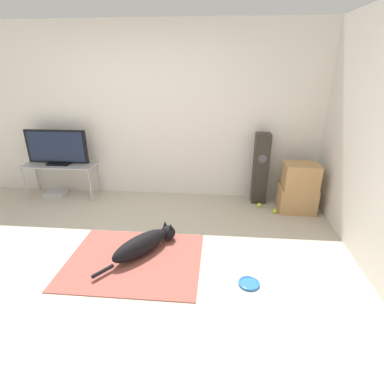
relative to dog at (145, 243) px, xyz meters
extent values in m
plane|color=#BCB29E|center=(-0.27, -0.35, -0.13)|extent=(12.00, 12.00, 0.00)
cube|color=silver|center=(-0.27, 1.75, 1.15)|extent=(8.00, 0.06, 2.55)
cube|color=#934C42|center=(-0.09, -0.15, -0.12)|extent=(1.43, 1.16, 0.01)
ellipsoid|color=black|center=(-0.03, -0.05, 0.00)|extent=(0.60, 0.71, 0.24)
sphere|color=black|center=(0.21, 0.29, -0.02)|extent=(0.18, 0.18, 0.18)
cone|color=black|center=(0.18, 0.32, 0.07)|extent=(0.06, 0.06, 0.08)
cone|color=black|center=(0.26, 0.27, 0.07)|extent=(0.06, 0.06, 0.08)
cylinder|color=black|center=(-0.32, -0.44, -0.06)|extent=(0.17, 0.22, 0.04)
cylinder|color=blue|center=(1.12, -0.43, -0.12)|extent=(0.20, 0.20, 0.02)
torus|color=blue|center=(1.12, -0.43, -0.11)|extent=(0.21, 0.21, 0.02)
cube|color=tan|center=(1.93, 1.27, 0.06)|extent=(0.51, 0.39, 0.36)
cube|color=tan|center=(1.94, 1.25, 0.41)|extent=(0.46, 0.35, 0.35)
cube|color=#2D2823|center=(1.42, 1.54, 0.40)|extent=(0.22, 0.22, 1.06)
cylinder|color=#4C4C51|center=(1.42, 1.43, 0.59)|extent=(0.12, 0.00, 0.12)
cube|color=#A8A8AD|center=(-1.68, 1.47, 0.40)|extent=(1.12, 0.41, 0.02)
cylinder|color=#A8A8AD|center=(-2.21, 1.29, 0.13)|extent=(0.04, 0.04, 0.52)
cylinder|color=#A8A8AD|center=(-1.15, 1.29, 0.13)|extent=(0.04, 0.04, 0.52)
cylinder|color=#A8A8AD|center=(-2.21, 1.64, 0.13)|extent=(0.04, 0.04, 0.52)
cylinder|color=#A8A8AD|center=(-1.15, 1.64, 0.13)|extent=(0.04, 0.04, 0.52)
cube|color=black|center=(-1.68, 1.47, 0.42)|extent=(0.33, 0.20, 0.02)
cube|color=black|center=(-1.68, 1.47, 0.69)|extent=(0.95, 0.04, 0.51)
cube|color=#141E38|center=(-1.68, 1.45, 0.69)|extent=(0.87, 0.01, 0.46)
sphere|color=#C6E033|center=(1.42, 1.32, -0.09)|extent=(0.07, 0.07, 0.07)
sphere|color=#C6E033|center=(1.61, 1.14, -0.09)|extent=(0.07, 0.07, 0.07)
cube|color=#B7B7BC|center=(-1.82, 1.45, -0.09)|extent=(0.31, 0.23, 0.07)
camera|label=1|loc=(0.79, -2.78, 1.83)|focal=28.00mm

